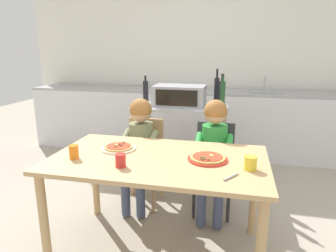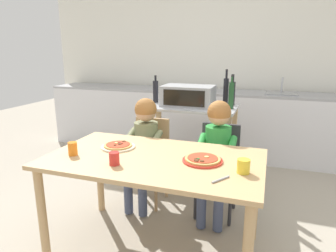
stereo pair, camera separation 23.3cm
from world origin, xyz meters
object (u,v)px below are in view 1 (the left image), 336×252
Objects in this scene: toaster_oven at (179,95)px; drinking_cup_orange at (74,152)px; dining_chair_left at (144,155)px; dining_table at (158,170)px; pizza_plate_red_rimmed at (208,158)px; dining_chair_right at (214,161)px; bottle_tall_green_wine at (216,91)px; bottle_brown_beer at (222,92)px; kitchen_island_cart at (181,132)px; pizza_plate_cream at (119,148)px; bottle_squat_spirits at (146,91)px; child_in_green_shirt at (214,144)px; serving_spoon at (231,177)px; drinking_cup_red at (121,160)px; bottle_dark_olive_oil at (223,94)px; drinking_cup_yellow at (250,163)px; child_in_olive_shirt at (139,139)px.

drinking_cup_orange is at bearing -109.46° from toaster_oven.
dining_chair_left is 0.94m from drinking_cup_orange.
pizza_plate_red_rimmed is at bearing 4.03° from dining_table.
dining_chair_left is 0.68m from dining_chair_right.
bottle_tall_green_wine is at bearing 91.91° from pizza_plate_red_rimmed.
pizza_plate_red_rimmed is at bearing -90.38° from bottle_brown_beer.
bottle_brown_beer is at bearing 22.40° from kitchen_island_cart.
bottle_tall_green_wine is 1.35m from pizza_plate_cream.
drinking_cup_orange is (-0.86, -1.41, -0.26)m from bottle_tall_green_wine.
pizza_plate_red_rimmed is at bearing 11.10° from drinking_cup_orange.
bottle_squat_spirits is 1.11× the size of pizza_plate_red_rimmed.
child_in_green_shirt is (0.00, -0.12, 0.20)m from dining_chair_right.
serving_spoon is (0.16, -0.81, 0.07)m from child_in_green_shirt.
pizza_plate_cream is 2.74× the size of drinking_cup_orange.
kitchen_island_cart is 1.15m from pizza_plate_cream.
bottle_squat_spirits is at bearing -172.65° from bottle_brown_beer.
drinking_cup_red reaches higher than pizza_plate_cream.
toaster_oven is 1.27m from pizza_plate_red_rimmed.
pizza_plate_cream is 0.34m from drinking_cup_orange.
drinking_cup_yellow is (0.25, -1.26, -0.24)m from bottle_dark_olive_oil.
bottle_tall_green_wine reaches higher than bottle_dark_olive_oil.
bottle_tall_green_wine is 0.47× the size of dining_chair_left.
dining_chair_left is 2.99× the size of pizza_plate_red_rimmed.
child_in_green_shirt reaches higher than dining_chair_left.
drinking_cup_yellow is at bearing -79.62° from bottle_brown_beer.
child_in_green_shirt is at bearing 89.99° from pizza_plate_red_rimmed.
kitchen_island_cart is at bearing -157.60° from bottle_brown_beer.
child_in_green_shirt is (0.04, -0.68, -0.37)m from bottle_tall_green_wine.
pizza_plate_cream is at bearing -90.00° from dining_chair_left.
child_in_olive_shirt is (0.14, -0.67, -0.34)m from bottle_squat_spirits.
kitchen_island_cart is at bearing 26.71° from toaster_oven.
drinking_cup_yellow is (0.70, -1.28, -0.21)m from toaster_oven.
bottle_tall_green_wine reaches higher than bottle_squat_spirits.
drinking_cup_red reaches higher than dining_chair_right.
drinking_cup_yellow reaches higher than dining_chair_right.
drinking_cup_red is 0.97× the size of drinking_cup_yellow.
drinking_cup_orange is (-0.37, 0.07, 0.00)m from drinking_cup_red.
pizza_plate_cream is 0.68m from pizza_plate_red_rimmed.
bottle_tall_green_wine reaches higher than drinking_cup_yellow.
child_in_olive_shirt reaches higher than pizza_plate_red_rimmed.
bottle_dark_olive_oil is (0.07, -0.08, -0.02)m from bottle_tall_green_wine.
bottle_brown_beer is at bearing 67.25° from bottle_tall_green_wine.
toaster_oven is 5.64× the size of drinking_cup_orange.
drinking_cup_yellow is at bearing -67.39° from child_in_green_shirt.
toaster_oven is 1.15m from pizza_plate_cream.
dining_table is 10.68× the size of serving_spoon.
pizza_plate_red_rimmed is (0.68, -0.08, 0.00)m from pizza_plate_cream.
child_in_olive_shirt is (-0.64, -0.66, -0.37)m from bottle_tall_green_wine.
serving_spoon is at bearing -1.14° from drinking_cup_red.
bottle_brown_beer is at bearing 59.24° from drinking_cup_orange.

